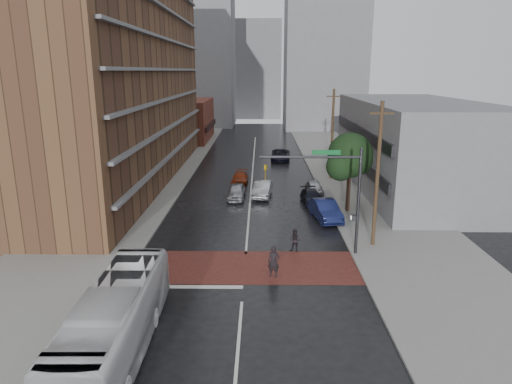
{
  "coord_description": "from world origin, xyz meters",
  "views": [
    {
      "loc": [
        0.98,
        -25.82,
        11.87
      ],
      "look_at": [
        0.65,
        5.55,
        3.5
      ],
      "focal_mm": 32.0,
      "sensor_mm": 36.0,
      "label": 1
    }
  ],
  "objects_px": {
    "car_travel_b": "(262,189)",
    "car_parked_mid": "(312,197)",
    "pedestrian_a": "(274,262)",
    "car_parked_far": "(314,188)",
    "suv_travel": "(280,155)",
    "transit_bus": "(115,322)",
    "car_travel_a": "(236,191)",
    "car_parked_near": "(325,210)",
    "pedestrian_b": "(295,241)",
    "car_travel_c": "(240,178)"
  },
  "relations": [
    {
      "from": "car_travel_a",
      "to": "car_parked_far",
      "type": "xyz_separation_m",
      "value": [
        7.65,
        1.7,
        -0.06
      ]
    },
    {
      "from": "pedestrian_b",
      "to": "car_parked_far",
      "type": "xyz_separation_m",
      "value": [
        2.99,
        14.95,
        -0.15
      ]
    },
    {
      "from": "car_parked_mid",
      "to": "car_parked_far",
      "type": "height_order",
      "value": "car_parked_far"
    },
    {
      "from": "car_parked_near",
      "to": "car_parked_far",
      "type": "relative_size",
      "value": 1.3
    },
    {
      "from": "car_parked_mid",
      "to": "car_parked_far",
      "type": "relative_size",
      "value": 1.11
    },
    {
      "from": "transit_bus",
      "to": "car_travel_b",
      "type": "height_order",
      "value": "transit_bus"
    },
    {
      "from": "transit_bus",
      "to": "car_parked_mid",
      "type": "xyz_separation_m",
      "value": [
        10.89,
        23.2,
        -0.92
      ]
    },
    {
      "from": "pedestrian_b",
      "to": "suv_travel",
      "type": "relative_size",
      "value": 0.3
    },
    {
      "from": "pedestrian_a",
      "to": "car_travel_b",
      "type": "height_order",
      "value": "pedestrian_a"
    },
    {
      "from": "pedestrian_a",
      "to": "pedestrian_b",
      "type": "bearing_deg",
      "value": 77.77
    },
    {
      "from": "transit_bus",
      "to": "car_parked_far",
      "type": "height_order",
      "value": "transit_bus"
    },
    {
      "from": "transit_bus",
      "to": "pedestrian_a",
      "type": "distance_m",
      "value": 10.36
    },
    {
      "from": "pedestrian_a",
      "to": "car_parked_mid",
      "type": "bearing_deg",
      "value": 85.24
    },
    {
      "from": "car_travel_a",
      "to": "car_parked_mid",
      "type": "relative_size",
      "value": 0.98
    },
    {
      "from": "transit_bus",
      "to": "car_travel_a",
      "type": "bearing_deg",
      "value": 80.47
    },
    {
      "from": "pedestrian_b",
      "to": "car_travel_c",
      "type": "distance_m",
      "value": 19.9
    },
    {
      "from": "transit_bus",
      "to": "car_travel_b",
      "type": "relative_size",
      "value": 2.41
    },
    {
      "from": "car_parked_far",
      "to": "car_parked_near",
      "type": "bearing_deg",
      "value": -92.82
    },
    {
      "from": "pedestrian_a",
      "to": "car_travel_a",
      "type": "distance_m",
      "value": 17.44
    },
    {
      "from": "pedestrian_a",
      "to": "car_travel_c",
      "type": "distance_m",
      "value": 23.47
    },
    {
      "from": "pedestrian_b",
      "to": "car_travel_a",
      "type": "xyz_separation_m",
      "value": [
        -4.67,
        13.25,
        -0.09
      ]
    },
    {
      "from": "pedestrian_a",
      "to": "car_parked_far",
      "type": "bearing_deg",
      "value": 85.9
    },
    {
      "from": "pedestrian_b",
      "to": "car_parked_near",
      "type": "distance_m",
      "value": 7.61
    },
    {
      "from": "transit_bus",
      "to": "car_travel_a",
      "type": "height_order",
      "value": "transit_bus"
    },
    {
      "from": "pedestrian_a",
      "to": "car_travel_a",
      "type": "xyz_separation_m",
      "value": [
        -3.12,
        17.16,
        -0.26
      ]
    },
    {
      "from": "suv_travel",
      "to": "pedestrian_a",
      "type": "bearing_deg",
      "value": -89.17
    },
    {
      "from": "pedestrian_a",
      "to": "car_travel_b",
      "type": "bearing_deg",
      "value": 101.36
    },
    {
      "from": "car_travel_a",
      "to": "car_parked_far",
      "type": "height_order",
      "value": "car_travel_a"
    },
    {
      "from": "pedestrian_b",
      "to": "car_travel_a",
      "type": "height_order",
      "value": "pedestrian_b"
    },
    {
      "from": "car_parked_near",
      "to": "pedestrian_a",
      "type": "bearing_deg",
      "value": -122.07
    },
    {
      "from": "car_parked_near",
      "to": "car_parked_far",
      "type": "height_order",
      "value": "car_parked_near"
    },
    {
      "from": "pedestrian_a",
      "to": "suv_travel",
      "type": "xyz_separation_m",
      "value": [
        1.93,
        36.46,
        -0.21
      ]
    },
    {
      "from": "transit_bus",
      "to": "car_parked_near",
      "type": "height_order",
      "value": "transit_bus"
    },
    {
      "from": "pedestrian_a",
      "to": "suv_travel",
      "type": "relative_size",
      "value": 0.36
    },
    {
      "from": "car_travel_c",
      "to": "car_parked_far",
      "type": "height_order",
      "value": "car_parked_far"
    },
    {
      "from": "car_travel_b",
      "to": "car_parked_far",
      "type": "height_order",
      "value": "car_travel_b"
    },
    {
      "from": "car_travel_b",
      "to": "car_parked_near",
      "type": "relative_size",
      "value": 0.92
    },
    {
      "from": "transit_bus",
      "to": "car_travel_c",
      "type": "distance_m",
      "value": 31.2
    },
    {
      "from": "pedestrian_b",
      "to": "car_travel_b",
      "type": "relative_size",
      "value": 0.35
    },
    {
      "from": "car_travel_b",
      "to": "car_parked_mid",
      "type": "height_order",
      "value": "car_travel_b"
    },
    {
      "from": "suv_travel",
      "to": "car_travel_b",
      "type": "bearing_deg",
      "value": -93.91
    },
    {
      "from": "car_travel_a",
      "to": "car_parked_near",
      "type": "relative_size",
      "value": 0.84
    },
    {
      "from": "car_travel_b",
      "to": "car_parked_far",
      "type": "distance_m",
      "value": 5.23
    },
    {
      "from": "suv_travel",
      "to": "car_travel_c",
      "type": "bearing_deg",
      "value": -106.7
    },
    {
      "from": "pedestrian_a",
      "to": "car_parked_far",
      "type": "relative_size",
      "value": 0.51
    },
    {
      "from": "car_parked_mid",
      "to": "transit_bus",
      "type": "bearing_deg",
      "value": -119.98
    },
    {
      "from": "suv_travel",
      "to": "car_parked_near",
      "type": "bearing_deg",
      "value": -80.3
    },
    {
      "from": "car_parked_near",
      "to": "transit_bus",
      "type": "bearing_deg",
      "value": -131.25
    },
    {
      "from": "car_parked_near",
      "to": "suv_travel",
      "type": "bearing_deg",
      "value": 86.36
    },
    {
      "from": "car_travel_b",
      "to": "car_travel_c",
      "type": "xyz_separation_m",
      "value": [
        -2.41,
        5.36,
        -0.16
      ]
    }
  ]
}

